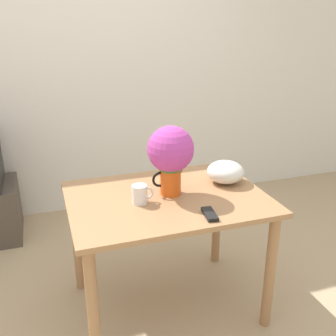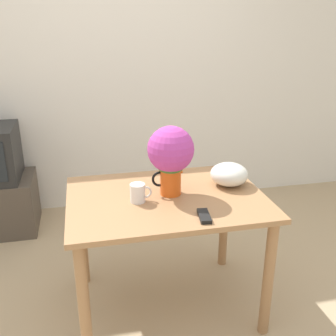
{
  "view_description": "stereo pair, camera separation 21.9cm",
  "coord_description": "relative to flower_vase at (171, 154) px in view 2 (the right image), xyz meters",
  "views": [
    {
      "loc": [
        -0.49,
        -1.72,
        1.7
      ],
      "look_at": [
        0.17,
        0.23,
        0.92
      ],
      "focal_mm": 42.0,
      "sensor_mm": 36.0,
      "label": 1
    },
    {
      "loc": [
        -0.28,
        -1.78,
        1.7
      ],
      "look_at": [
        0.17,
        0.23,
        0.92
      ],
      "focal_mm": 42.0,
      "sensor_mm": 36.0,
      "label": 2
    }
  ],
  "objects": [
    {
      "name": "ground_plane",
      "position": [
        -0.18,
        -0.23,
        -1.0
      ],
      "size": [
        12.0,
        12.0,
        0.0
      ],
      "primitive_type": "plane",
      "color": "tan"
    },
    {
      "name": "wall_back",
      "position": [
        -0.18,
        1.56,
        0.3
      ],
      "size": [
        8.0,
        0.05,
        2.6
      ],
      "color": "silver",
      "rests_on": "ground_plane"
    },
    {
      "name": "table",
      "position": [
        -0.03,
        -0.03,
        -0.36
      ],
      "size": [
        1.11,
        0.82,
        0.76
      ],
      "color": "#A3754C",
      "rests_on": "ground_plane"
    },
    {
      "name": "flower_vase",
      "position": [
        0.0,
        0.0,
        0.0
      ],
      "size": [
        0.26,
        0.26,
        0.4
      ],
      "color": "#E05619",
      "rests_on": "table"
    },
    {
      "name": "coffee_mug",
      "position": [
        -0.2,
        -0.06,
        -0.19
      ],
      "size": [
        0.12,
        0.08,
        0.1
      ],
      "color": "white",
      "rests_on": "table"
    },
    {
      "name": "white_bowl",
      "position": [
        0.37,
        0.05,
        -0.17
      ],
      "size": [
        0.23,
        0.23,
        0.14
      ],
      "color": "silver",
      "rests_on": "table"
    },
    {
      "name": "remote_control",
      "position": [
        0.1,
        -0.32,
        -0.23
      ],
      "size": [
        0.07,
        0.15,
        0.02
      ],
      "color": "black",
      "rests_on": "table"
    }
  ]
}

